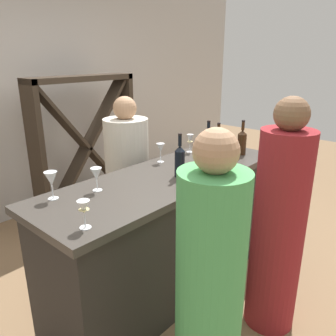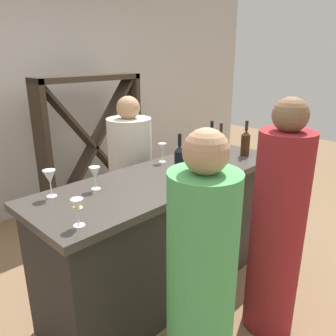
# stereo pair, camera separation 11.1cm
# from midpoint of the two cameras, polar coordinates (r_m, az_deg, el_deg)

# --- Properties ---
(ground_plane) EXTENTS (12.00, 12.00, 0.00)m
(ground_plane) POSITION_cam_midpoint_polar(r_m,az_deg,el_deg) (2.97, 1.13, -19.17)
(ground_plane) COLOR #846647
(back_wall) EXTENTS (8.00, 0.10, 2.80)m
(back_wall) POSITION_cam_midpoint_polar(r_m,az_deg,el_deg) (4.19, -21.70, 11.64)
(back_wall) COLOR #BCB7B2
(back_wall) RESTS_ON ground
(bar_counter) EXTENTS (2.09, 0.70, 0.98)m
(bar_counter) POSITION_cam_midpoint_polar(r_m,az_deg,el_deg) (2.70, 1.20, -10.86)
(bar_counter) COLOR #2A2723
(bar_counter) RESTS_ON ground
(wine_rack) EXTENTS (1.26, 0.28, 1.60)m
(wine_rack) POSITION_cam_midpoint_polar(r_m,az_deg,el_deg) (4.03, -11.80, 3.62)
(wine_rack) COLOR #33281E
(wine_rack) RESTS_ON ground
(wine_bottle_leftmost_near_black) EXTENTS (0.07, 0.07, 0.32)m
(wine_bottle_leftmost_near_black) POSITION_cam_midpoint_polar(r_m,az_deg,el_deg) (2.42, 3.25, 1.26)
(wine_bottle_leftmost_near_black) COLOR black
(wine_bottle_leftmost_near_black) RESTS_ON bar_counter
(wine_bottle_second_left_amber_brown) EXTENTS (0.07, 0.07, 0.31)m
(wine_bottle_second_left_amber_brown) POSITION_cam_midpoint_polar(r_m,az_deg,el_deg) (2.82, 9.92, 3.56)
(wine_bottle_second_left_amber_brown) COLOR #331E0F
(wine_bottle_second_left_amber_brown) RESTS_ON bar_counter
(wine_bottle_center_near_black) EXTENTS (0.08, 0.08, 0.29)m
(wine_bottle_center_near_black) POSITION_cam_midpoint_polar(r_m,az_deg,el_deg) (3.02, 8.37, 4.48)
(wine_bottle_center_near_black) COLOR black
(wine_bottle_center_near_black) RESTS_ON bar_counter
(wine_bottle_second_right_amber_brown) EXTENTS (0.08, 0.08, 0.30)m
(wine_bottle_second_right_amber_brown) POSITION_cam_midpoint_polar(r_m,az_deg,el_deg) (3.02, 13.98, 4.20)
(wine_bottle_second_right_amber_brown) COLOR #331E0F
(wine_bottle_second_right_amber_brown) RESTS_ON bar_counter
(wine_glass_near_left) EXTENTS (0.07, 0.07, 0.15)m
(wine_glass_near_left) POSITION_cam_midpoint_polar(r_m,az_deg,el_deg) (1.77, -13.32, -6.40)
(wine_glass_near_left) COLOR white
(wine_glass_near_left) RESTS_ON bar_counter
(wine_glass_near_center) EXTENTS (0.07, 0.07, 0.15)m
(wine_glass_near_center) POSITION_cam_midpoint_polar(r_m,az_deg,el_deg) (2.23, -10.86, -0.94)
(wine_glass_near_center) COLOR white
(wine_glass_near_center) RESTS_ON bar_counter
(wine_glass_near_right) EXTENTS (0.08, 0.08, 0.18)m
(wine_glass_near_right) POSITION_cam_midpoint_polar(r_m,az_deg,el_deg) (2.17, -17.98, -1.56)
(wine_glass_near_right) COLOR white
(wine_glass_near_right) RESTS_ON bar_counter
(wine_glass_far_left) EXTENTS (0.07, 0.07, 0.16)m
(wine_glass_far_left) POSITION_cam_midpoint_polar(r_m,az_deg,el_deg) (2.74, 0.19, 3.35)
(wine_glass_far_left) COLOR white
(wine_glass_far_left) RESTS_ON bar_counter
(wine_glass_far_center) EXTENTS (0.06, 0.06, 0.16)m
(wine_glass_far_center) POSITION_cam_midpoint_polar(r_m,az_deg,el_deg) (3.03, 5.33, 4.65)
(wine_glass_far_center) COLOR white
(wine_glass_far_center) RESTS_ON bar_counter
(person_left_guest) EXTENTS (0.35, 0.35, 1.60)m
(person_left_guest) POSITION_cam_midpoint_polar(r_m,az_deg,el_deg) (2.34, 19.24, -9.95)
(person_left_guest) COLOR maroon
(person_left_guest) RESTS_ON ground
(person_center_guest) EXTENTS (0.44, 0.44, 1.53)m
(person_center_guest) POSITION_cam_midpoint_polar(r_m,az_deg,el_deg) (1.81, 7.43, -19.73)
(person_center_guest) COLOR #4CA559
(person_center_guest) RESTS_ON ground
(person_right_guest) EXTENTS (0.45, 0.45, 1.48)m
(person_right_guest) POSITION_cam_midpoint_polar(r_m,az_deg,el_deg) (3.18, -5.26, -2.61)
(person_right_guest) COLOR beige
(person_right_guest) RESTS_ON ground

